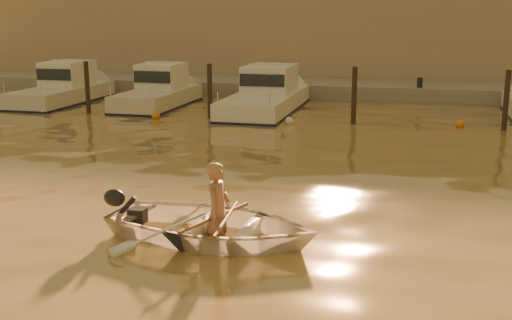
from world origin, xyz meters
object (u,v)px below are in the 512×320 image
(moored_boat_2, at_px, (266,95))
(waterfront_building, at_px, (384,39))
(person, at_px, (218,211))
(moored_boat_0, at_px, (62,89))
(dinghy, at_px, (213,225))
(moored_boat_1, at_px, (157,92))

(moored_boat_2, distance_m, waterfront_building, 11.81)
(moored_boat_2, bearing_deg, person, -79.65)
(moored_boat_0, bearing_deg, dinghy, -51.57)
(person, distance_m, waterfront_building, 25.77)
(person, xyz_separation_m, moored_boat_0, (-11.73, 14.67, 0.08))
(moored_boat_2, relative_size, waterfront_building, 0.17)
(moored_boat_1, bearing_deg, person, -63.56)
(waterfront_building, bearing_deg, moored_boat_2, -109.53)
(moored_boat_0, bearing_deg, moored_boat_2, 0.00)
(moored_boat_0, height_order, moored_boat_1, same)
(moored_boat_1, xyz_separation_m, moored_boat_2, (4.62, 0.00, 0.00))
(moored_boat_0, bearing_deg, moored_boat_1, 0.00)
(moored_boat_1, bearing_deg, moored_boat_2, 0.00)
(dinghy, relative_size, moored_boat_2, 0.48)
(waterfront_building, bearing_deg, moored_boat_0, -139.67)
(dinghy, bearing_deg, moored_boat_0, 44.11)
(dinghy, distance_m, moored_boat_1, 16.34)
(person, bearing_deg, dinghy, 90.00)
(moored_boat_1, xyz_separation_m, waterfront_building, (8.52, 11.00, 1.77))
(person, height_order, moored_boat_2, moored_boat_2)
(moored_boat_2, height_order, waterfront_building, waterfront_building)
(dinghy, distance_m, person, 0.29)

